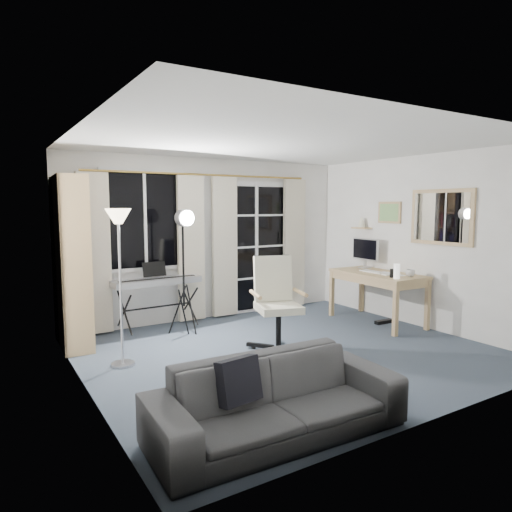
{
  "coord_description": "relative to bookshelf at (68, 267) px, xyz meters",
  "views": [
    {
      "loc": [
        -3.05,
        -4.22,
        1.7
      ],
      "look_at": [
        -0.23,
        0.35,
        1.11
      ],
      "focal_mm": 32.0,
      "sensor_mm": 36.0,
      "label": 1
    }
  ],
  "objects": [
    {
      "name": "desk_clutter",
      "position": [
        3.94,
        -1.37,
        -0.39
      ],
      "size": [
        0.45,
        0.83,
        0.93
      ],
      "rotation": [
        0.0,
        0.0,
        -0.03
      ],
      "color": "white",
      "rests_on": "desk"
    },
    {
      "name": "wall_shelf",
      "position": [
        4.29,
        -0.52,
        0.43
      ],
      "size": [
        0.16,
        0.3,
        0.18
      ],
      "color": "tan",
      "rests_on": "floor"
    },
    {
      "name": "framed_print",
      "position": [
        4.36,
        -1.02,
        0.63
      ],
      "size": [
        0.03,
        0.42,
        0.32
      ],
      "color": "tan",
      "rests_on": "floor"
    },
    {
      "name": "mug",
      "position": [
        4.11,
        -1.65,
        -0.18
      ],
      "size": [
        0.12,
        0.1,
        0.12
      ],
      "primitive_type": "imported",
      "rotation": [
        0.0,
        0.0,
        -0.03
      ],
      "color": "silver",
      "rests_on": "desk"
    },
    {
      "name": "window",
      "position": [
        1.08,
        0.4,
        0.53
      ],
      "size": [
        1.2,
        0.08,
        1.4
      ],
      "color": "white",
      "rests_on": "floor"
    },
    {
      "name": "sofa",
      "position": [
        0.91,
        -3.12,
        -0.6
      ],
      "size": [
        1.94,
        0.63,
        0.75
      ],
      "rotation": [
        0.0,
        0.0,
        -0.04
      ],
      "color": "#323335",
      "rests_on": "floor"
    },
    {
      "name": "floor",
      "position": [
        2.13,
        -1.57,
        -0.98
      ],
      "size": [
        4.5,
        4.0,
        0.02
      ],
      "primitive_type": "cube",
      "color": "#3B4557",
      "rests_on": "ground"
    },
    {
      "name": "office_chair",
      "position": [
        2.06,
        -1.39,
        -0.32
      ],
      "size": [
        0.77,
        0.77,
        1.11
      ],
      "rotation": [
        0.0,
        0.0,
        -0.3
      ],
      "color": "black",
      "rests_on": "floor"
    },
    {
      "name": "wall_mirror",
      "position": [
        4.35,
        -1.92,
        0.58
      ],
      "size": [
        0.04,
        0.94,
        0.74
      ],
      "color": "tan",
      "rests_on": "floor"
    },
    {
      "name": "bookshelf",
      "position": [
        0.0,
        0.0,
        0.0
      ],
      "size": [
        0.37,
        0.97,
        2.05
      ],
      "rotation": [
        0.0,
        0.0,
        -0.04
      ],
      "color": "tan",
      "rests_on": "floor"
    },
    {
      "name": "studio_light",
      "position": [
        1.38,
        -0.29,
        0.38
      ],
      "size": [
        0.32,
        0.34,
        1.69
      ],
      "rotation": [
        0.0,
        0.0,
        0.11
      ],
      "color": "black",
      "rests_on": "floor"
    },
    {
      "name": "curtains",
      "position": [
        1.99,
        0.31,
        0.12
      ],
      "size": [
        3.6,
        0.07,
        2.13
      ],
      "color": "gold",
      "rests_on": "floor"
    },
    {
      "name": "desk",
      "position": [
        4.01,
        -1.15,
        -0.33
      ],
      "size": [
        0.73,
        1.4,
        0.74
      ],
      "rotation": [
        0.0,
        0.0,
        -0.03
      ],
      "color": "tan",
      "rests_on": "floor"
    },
    {
      "name": "keyboard_piano",
      "position": [
        1.14,
        0.13,
        -0.31
      ],
      "size": [
        1.22,
        0.62,
        0.87
      ],
      "rotation": [
        0.0,
        0.0,
        0.04
      ],
      "color": "black",
      "rests_on": "floor"
    },
    {
      "name": "monitor",
      "position": [
        4.2,
        -0.7,
        0.04
      ],
      "size": [
        0.18,
        0.53,
        0.46
      ],
      "rotation": [
        0.0,
        0.0,
        -0.03
      ],
      "color": "silver",
      "rests_on": "desk"
    },
    {
      "name": "torchiere_lamp",
      "position": [
        0.34,
        -1.02,
        0.37
      ],
      "size": [
        0.29,
        0.29,
        1.67
      ],
      "rotation": [
        0.0,
        0.0,
        -0.09
      ],
      "color": "#B2B2B7",
      "rests_on": "floor"
    },
    {
      "name": "french_door",
      "position": [
        2.88,
        0.4,
        0.05
      ],
      "size": [
        1.32,
        0.09,
        2.11
      ],
      "color": "white",
      "rests_on": "floor"
    }
  ]
}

